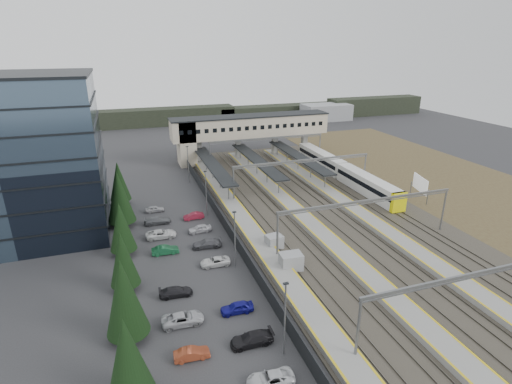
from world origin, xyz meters
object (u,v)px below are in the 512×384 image
object	(u,v)px
relay_cabin_far	(274,242)
billboard	(420,185)
office_building	(14,159)
train	(343,171)
footbridge	(240,129)
relay_cabin_near	(291,262)

from	to	relation	value
relay_cabin_far	billboard	xyz separation A→B (m)	(32.88, 8.92, 2.11)
office_building	train	bearing A→B (deg)	6.70
footbridge	train	bearing A→B (deg)	-54.62
relay_cabin_near	footbridge	distance (m)	54.36
relay_cabin_near	billboard	distance (m)	36.27
train	billboard	world-z (taller)	billboard
office_building	footbridge	size ratio (longest dim) A/B	0.60
train	relay_cabin_near	bearing A→B (deg)	-129.93
office_building	relay_cabin_near	xyz separation A→B (m)	(34.69, -23.18, -10.99)
office_building	train	distance (m)	61.26
office_building	billboard	bearing A→B (deg)	-6.80
relay_cabin_near	footbridge	world-z (taller)	footbridge
relay_cabin_far	billboard	bearing A→B (deg)	15.18
relay_cabin_far	billboard	size ratio (longest dim) A/B	0.46
relay_cabin_far	footbridge	world-z (taller)	footbridge
train	office_building	bearing A→B (deg)	-173.30
billboard	office_building	bearing A→B (deg)	173.20
train	billboard	bearing A→B (deg)	-63.29
footbridge	train	xyz separation A→B (m)	(16.30, -22.95, -5.92)
footbridge	billboard	world-z (taller)	footbridge
relay_cabin_near	relay_cabin_far	xyz separation A→B (m)	(0.03, 6.20, -0.15)
office_building	relay_cabin_near	size ratio (longest dim) A/B	8.03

